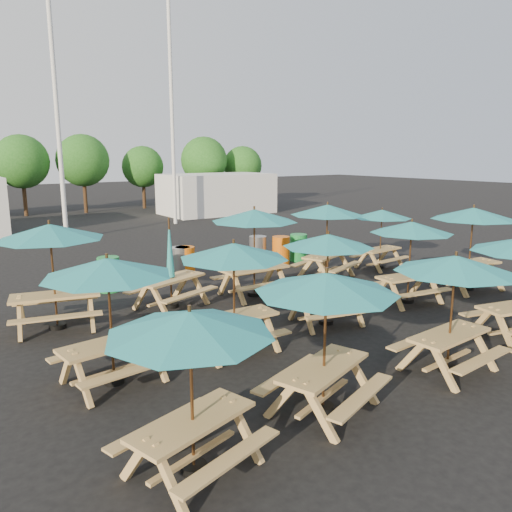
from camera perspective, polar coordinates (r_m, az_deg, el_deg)
ground at (r=13.04m, az=3.78°, el=-5.83°), size 120.00×120.00×0.00m
picnic_unit_0 at (r=6.01m, az=-7.55°, el=-8.54°), size 2.54×2.54×2.12m
picnic_unit_1 at (r=8.64m, az=-16.59°, el=-1.94°), size 2.42×2.42×2.24m
picnic_unit_2 at (r=11.85m, az=-22.47°, el=2.02°), size 2.82×2.82×2.42m
picnic_unit_3 at (r=7.44m, az=8.03°, el=-3.86°), size 2.73×2.73×2.22m
picnic_unit_4 at (r=9.72m, az=-2.57°, el=-0.05°), size 2.22×2.22×2.23m
picnic_unit_5 at (r=12.95m, az=-9.74°, el=-1.69°), size 2.25×2.10×2.34m
picnic_unit_6 at (r=9.45m, az=21.79°, el=-1.48°), size 2.25×2.25×2.18m
picnic_unit_7 at (r=11.44m, az=8.24°, el=1.24°), size 2.48×2.48×2.14m
picnic_unit_8 at (r=13.60m, az=-0.20°, el=4.14°), size 2.40×2.40×2.45m
picnic_unit_10 at (r=13.62m, az=17.34°, el=2.69°), size 2.43×2.43×2.20m
picnic_unit_11 at (r=15.74m, az=8.16°, el=4.82°), size 2.94×2.94×2.38m
picnic_unit_13 at (r=15.54m, az=23.56°, el=4.03°), size 2.65×2.65×2.42m
picnic_unit_14 at (r=17.59m, az=14.18°, el=4.37°), size 2.15×2.15×2.05m
waste_bin_0 at (r=14.99m, az=-16.47°, el=-2.00°), size 0.62×0.62×1.00m
waste_bin_1 at (r=16.07m, az=-8.61°, el=-0.75°), size 0.62×0.62×1.00m
waste_bin_2 at (r=16.10m, az=-8.10°, el=-0.72°), size 0.62×0.62×1.00m
waste_bin_3 at (r=17.98m, az=0.21°, el=0.70°), size 0.62×0.62×1.00m
waste_bin_4 at (r=17.94m, az=2.87°, el=0.66°), size 0.62×0.62×1.00m
waste_bin_5 at (r=18.49m, az=4.88°, el=0.96°), size 0.62×0.62×1.00m
mast_0 at (r=24.49m, az=-21.85°, el=15.73°), size 0.20×0.20×12.00m
mast_1 at (r=28.57m, az=-9.58°, el=15.68°), size 0.20×0.20×12.00m
event_tent_1 at (r=33.36m, az=-4.50°, el=7.11°), size 7.00×4.00×2.60m
tree_3 at (r=34.95m, az=-25.23°, el=9.72°), size 3.36×3.36×5.09m
tree_4 at (r=35.32m, az=-19.19°, el=10.27°), size 3.41×3.41×5.17m
tree_5 at (r=37.14m, az=-12.81°, el=9.91°), size 2.94×2.94×4.45m
tree_6 at (r=37.25m, az=-5.97°, el=10.83°), size 3.38×3.38×5.13m
tree_7 at (r=39.04m, az=-1.54°, el=10.29°), size 2.95×2.95×4.48m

